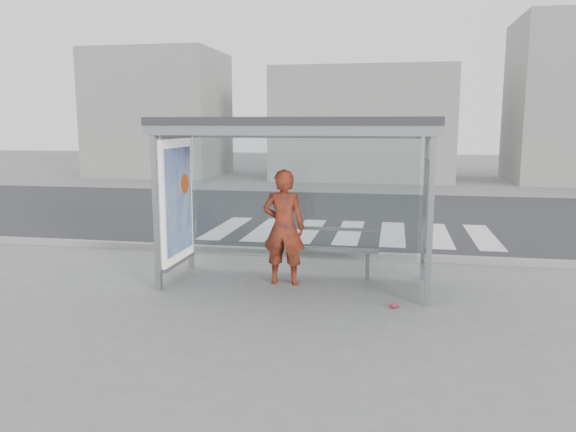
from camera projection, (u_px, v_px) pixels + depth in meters
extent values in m
plane|color=slate|center=(295.00, 284.00, 8.92)|extent=(80.00, 80.00, 0.00)
cube|color=#2C2C2E|center=(339.00, 215.00, 15.71)|extent=(30.00, 10.00, 0.01)
cube|color=gray|center=(313.00, 253.00, 10.80)|extent=(30.00, 0.18, 0.12)
cube|color=silver|center=(227.00, 228.00, 13.74)|extent=(0.55, 3.00, 0.00)
cube|color=silver|center=(267.00, 229.00, 13.56)|extent=(0.55, 3.00, 0.00)
cube|color=silver|center=(308.00, 231.00, 13.38)|extent=(0.55, 3.00, 0.00)
cube|color=silver|center=(350.00, 232.00, 13.19)|extent=(0.55, 3.00, 0.00)
cube|color=silver|center=(393.00, 234.00, 13.01)|extent=(0.55, 3.00, 0.00)
cube|color=silver|center=(437.00, 235.00, 12.82)|extent=(0.55, 3.00, 0.00)
cube|color=silver|center=(483.00, 237.00, 12.64)|extent=(0.55, 3.00, 0.00)
cube|color=gray|center=(156.00, 210.00, 8.41)|extent=(0.08, 0.08, 2.50)
cube|color=gray|center=(430.00, 218.00, 7.67)|extent=(0.08, 0.08, 2.50)
cube|color=gray|center=(190.00, 198.00, 9.77)|extent=(0.08, 0.08, 2.50)
cube|color=gray|center=(425.00, 204.00, 9.03)|extent=(0.08, 0.08, 2.50)
cube|color=#2D2D30|center=(296.00, 121.00, 8.51)|extent=(4.25, 1.65, 0.12)
cube|color=gray|center=(286.00, 129.00, 7.79)|extent=(4.25, 0.06, 0.18)
cube|color=white|center=(303.00, 198.00, 9.39)|extent=(3.80, 0.02, 2.00)
cube|color=white|center=(174.00, 200.00, 9.08)|extent=(0.15, 1.25, 2.00)
cube|color=blue|center=(179.00, 200.00, 9.06)|extent=(0.01, 1.10, 1.70)
cylinder|color=#CA4711|center=(185.00, 183.00, 9.26)|extent=(0.02, 0.32, 0.32)
cube|color=white|center=(428.00, 207.00, 8.34)|extent=(0.03, 1.25, 2.00)
cube|color=beige|center=(426.00, 200.00, 8.38)|extent=(0.03, 0.86, 1.16)
cube|color=gray|center=(160.00, 114.00, 27.73)|extent=(6.00, 5.00, 6.00)
cube|color=gray|center=(363.00, 124.00, 25.96)|extent=(8.00, 5.00, 5.00)
cube|color=gray|center=(574.00, 101.00, 24.14)|extent=(5.00, 5.00, 7.00)
imported|color=#D36313|center=(284.00, 227.00, 8.82)|extent=(0.67, 0.44, 1.83)
cube|color=slate|center=(330.00, 249.00, 9.21)|extent=(1.59, 0.19, 0.04)
cylinder|color=slate|center=(293.00, 263.00, 9.36)|extent=(0.06, 0.06, 0.46)
cylinder|color=slate|center=(367.00, 266.00, 9.13)|extent=(0.06, 0.06, 0.46)
cube|color=slate|center=(331.00, 229.00, 9.34)|extent=(1.59, 0.04, 0.05)
cylinder|color=#D53E53|center=(394.00, 306.00, 7.77)|extent=(0.13, 0.13, 0.07)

